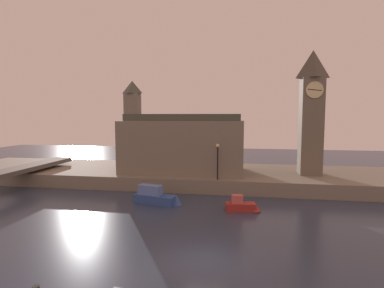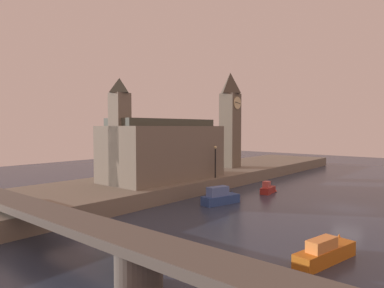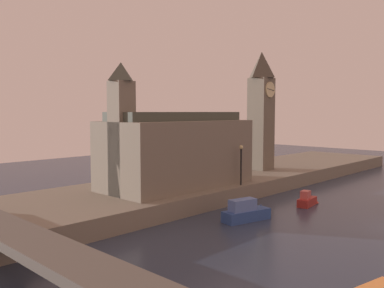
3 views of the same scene
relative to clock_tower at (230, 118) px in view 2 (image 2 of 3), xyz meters
name	(u,v)px [view 2 (image 2 of 3)]	position (x,y,z in m)	size (l,w,h in m)	color
ground_plane	(347,209)	(-9.74, -19.44, -8.72)	(120.00, 120.00, 0.00)	#2D384C
far_embankment	(184,179)	(-9.74, 0.56, -7.97)	(70.00, 12.00, 1.50)	slate
clock_tower	(230,118)	(0.00, 0.00, 0.00)	(2.61, 2.64, 13.93)	#6B6051
parliament_hall	(162,150)	(-14.89, -0.73, -3.83)	(14.29, 6.79, 10.87)	slate
bridge_span	(143,253)	(-32.43, -17.07, -6.97)	(2.51, 34.61, 2.35)	#5B544C
streetlamp	(215,158)	(-10.15, -4.77, -4.86)	(0.36, 0.36, 3.77)	black
boat_tour_blue	(222,197)	(-15.32, -9.40, -8.08)	(4.76, 2.17, 1.78)	#2D4C93
boat_dinghy_red	(269,189)	(-7.52, -10.32, -8.25)	(3.10, 1.36, 1.39)	maroon
boat_patrol_orange	(327,251)	(-23.41, -22.29, -8.18)	(5.32, 2.00, 1.60)	orange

